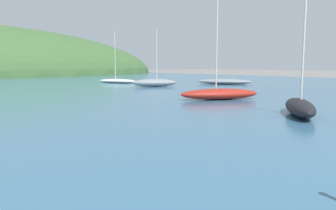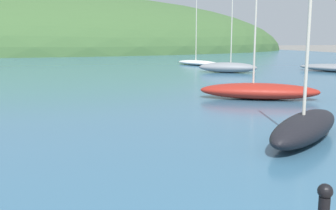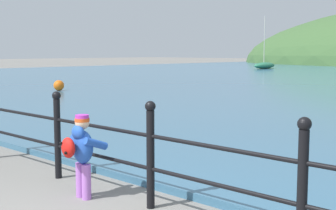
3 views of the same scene
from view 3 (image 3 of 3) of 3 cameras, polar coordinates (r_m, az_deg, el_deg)
The scene contains 4 objects.
iron_railing at distance 5.20m, azimuth -2.15°, elevation -5.70°, with size 7.41×0.12×1.21m.
child_in_coat at distance 5.63m, azimuth -10.53°, elevation -5.22°, with size 0.39×0.54×1.00m.
boat_white_sailboat at distance 46.09m, azimuth 11.70°, elevation 4.76°, with size 1.68×4.12×5.00m.
mooring_buoy at distance 20.23m, azimuth -13.17°, elevation 2.34°, with size 0.44×0.44×0.44m, color orange.
Camera 3 is at (3.53, -2.06, 1.74)m, focal length 50.00 mm.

